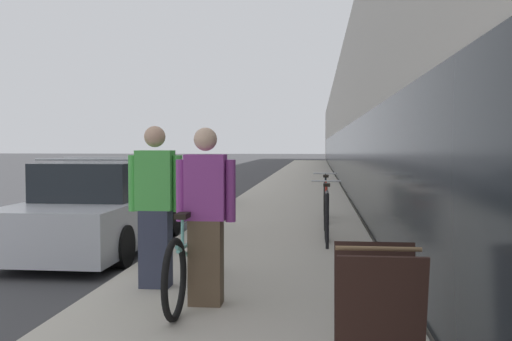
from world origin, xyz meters
TOP-DOWN VIEW (x-y plane):
  - sidewalk_slab at (5.29, 21.00)m, footprint 3.30×70.00m
  - storefront_facade at (11.97, 29.00)m, footprint 10.01×70.00m
  - tandem_bicycle at (4.78, 1.75)m, footprint 0.52×2.48m
  - person_rider at (4.95, 1.45)m, footprint 0.59×0.23m
  - person_bystander at (4.27, 2.07)m, footprint 0.60×0.24m
  - bike_rack_hoop at (6.19, 4.87)m, footprint 0.05×0.60m
  - cruiser_bike_nearest at (6.19, 5.83)m, footprint 0.52×1.74m
  - cruiser_bike_middle at (6.21, 8.01)m, footprint 0.52×1.79m
  - sandwich_board_sign at (6.44, -0.22)m, footprint 0.56×0.56m
  - parked_sedan_curbside at (2.52, 5.06)m, footprint 1.82×4.66m
  - vintage_roadster_curbside at (2.56, 10.48)m, footprint 1.91×4.34m

SIDE VIEW (x-z plane):
  - sidewalk_slab at x=5.29m, z-range 0.00..0.15m
  - vintage_roadster_curbside at x=2.56m, z-range -0.07..1.02m
  - cruiser_bike_nearest at x=6.19m, z-range 0.08..1.02m
  - tandem_bicycle at x=4.78m, z-range 0.08..1.02m
  - cruiser_bike_middle at x=6.21m, z-range 0.07..1.04m
  - sandwich_board_sign at x=6.44m, z-range 0.15..1.05m
  - parked_sedan_curbside at x=2.52m, z-range -0.10..1.42m
  - bike_rack_hoop at x=6.19m, z-range 0.24..1.09m
  - person_rider at x=4.95m, z-range 0.16..1.89m
  - person_bystander at x=4.27m, z-range 0.16..1.93m
  - storefront_facade at x=11.97m, z-range -0.01..5.61m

